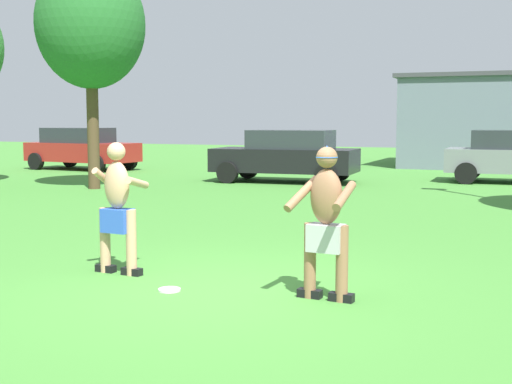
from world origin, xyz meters
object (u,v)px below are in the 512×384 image
car_black_mid_lot (286,155)px  frisbee (169,290)px  player_with_cap (326,217)px  tree_near_building (91,25)px  car_red_far_end (81,148)px  player_in_blue (118,205)px

car_black_mid_lot → frisbee: bearing=-75.8°
player_with_cap → tree_near_building: size_ratio=0.26×
car_red_far_end → car_black_mid_lot: bearing=-13.0°
player_with_cap → car_red_far_end: 20.47m
player_with_cap → player_in_blue: size_ratio=1.00×
car_black_mid_lot → tree_near_building: size_ratio=0.71×
car_black_mid_lot → tree_near_building: tree_near_building is taller
player_with_cap → frisbee: bearing=-170.3°
player_with_cap → frisbee: player_with_cap is taller
player_in_blue → car_black_mid_lot: bearing=100.4°
car_black_mid_lot → player_with_cap: bearing=-68.5°
player_with_cap → car_red_far_end: size_ratio=0.36×
player_in_blue → frisbee: player_in_blue is taller
player_with_cap → car_black_mid_lot: player_with_cap is taller
player_in_blue → tree_near_building: (-6.53, 8.71, 3.56)m
car_black_mid_lot → player_in_blue: bearing=-79.6°
player_in_blue → frisbee: size_ratio=6.49×
tree_near_building → car_red_far_end: bearing=128.8°
car_black_mid_lot → tree_near_building: (-4.22, -3.86, 3.58)m
player_in_blue → car_red_far_end: 18.51m
player_in_blue → tree_near_building: bearing=126.9°
player_in_blue → frisbee: (1.01, -0.54, -0.84)m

